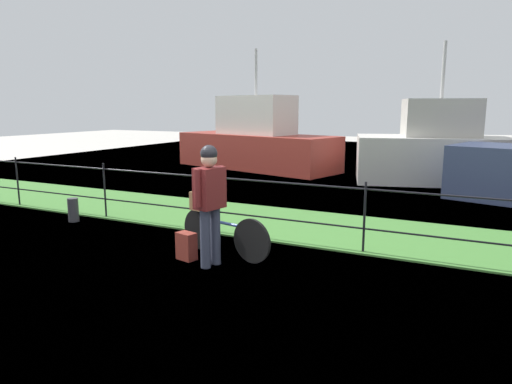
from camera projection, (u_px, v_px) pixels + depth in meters
The scene contains 12 objects.
ground_plane at pixel (222, 284), 5.73m from camera, with size 60.00×60.00×0.00m, color beige.
grass_strip at pixel (307, 226), 8.47m from camera, with size 27.00×2.40×0.03m, color #478438.
harbor_water at pixel (380, 178), 14.35m from camera, with size 30.00×30.00×0.00m, color #426684.
iron_fence at pixel (285, 204), 7.39m from camera, with size 18.04×0.04×1.10m.
bicycle_main at pixel (224, 233), 6.79m from camera, with size 1.65×0.41×0.64m.
wooden_crate at pixel (205, 201), 6.94m from camera, with size 0.38×0.28×0.28m, color olive.
terrier_dog at pixel (206, 187), 6.89m from camera, with size 0.32×0.20×0.18m.
cyclist_person at pixel (210, 195), 6.22m from camera, with size 0.34×0.53×1.68m.
backpack_on_paving at pixel (186, 246), 6.63m from camera, with size 0.28×0.18×0.40m, color maroon.
mooring_bollard at pixel (73, 210), 8.84m from camera, with size 0.20×0.20×0.46m, color #38383D.
moored_boat_mid at pixel (256, 142), 16.50m from camera, with size 6.47×3.56×4.18m.
moored_boat_far at pixel (438, 151), 13.41m from camera, with size 4.99×3.32×4.02m.
Camera 1 is at (2.77, -4.68, 2.17)m, focal length 32.21 mm.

